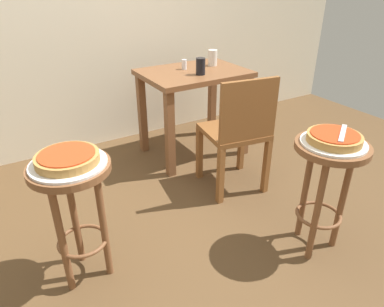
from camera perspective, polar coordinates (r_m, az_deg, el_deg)
name	(u,v)px	position (r m, az deg, el deg)	size (l,w,h in m)	color
ground_plane	(157,256)	(2.10, -5.71, -16.16)	(6.00, 6.00, 0.00)	brown
stool_foreground	(327,174)	(1.99, 20.91, -3.04)	(0.38, 0.38, 0.66)	brown
serving_plate_foreground	(333,143)	(1.91, 21.81, 1.61)	(0.33, 0.33, 0.01)	white
pizza_foreground	(334,138)	(1.90, 21.96, 2.38)	(0.27, 0.27, 0.05)	#B78442
stool_middle	(75,197)	(1.77, -18.40, -6.63)	(0.38, 0.38, 0.66)	brown
serving_plate_middle	(68,164)	(1.68, -19.30, -1.54)	(0.35, 0.35, 0.01)	silver
pizza_middle	(67,158)	(1.67, -19.45, -0.69)	(0.28, 0.28, 0.05)	#B78442
dining_table	(194,88)	(2.93, 0.26, 10.56)	(0.82, 0.60, 0.72)	brown
cup_near_edge	(201,66)	(2.77, 1.40, 13.86)	(0.07, 0.07, 0.13)	black
cup_far_edge	(213,58)	(3.05, 3.34, 15.15)	(0.08, 0.08, 0.13)	silver
condiment_shaker	(184,64)	(2.93, -1.26, 14.16)	(0.04, 0.04, 0.08)	white
wooden_chair	(238,131)	(2.43, 7.46, 3.69)	(0.46, 0.46, 0.85)	brown
pizza_server_knife	(343,133)	(1.90, 23.12, 3.06)	(0.22, 0.02, 0.01)	silver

